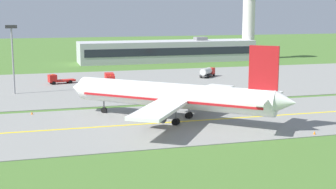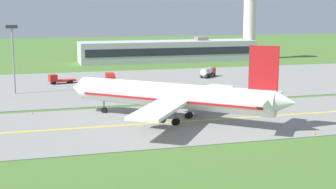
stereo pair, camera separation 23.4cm
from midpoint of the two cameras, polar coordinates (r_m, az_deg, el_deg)
name	(u,v)px [view 2 (the right image)]	position (r m, az deg, el deg)	size (l,w,h in m)	color
ground_plane	(187,122)	(78.87, 2.33, -3.21)	(500.00, 500.00, 0.00)	#47702D
taxiway_strip	(187,121)	(78.86, 2.33, -3.17)	(240.00, 28.00, 0.10)	gray
apron_pad	(173,82)	(121.21, 0.66, 1.44)	(140.00, 52.00, 0.10)	gray
taxiway_centreline	(187,121)	(78.84, 2.33, -3.13)	(220.00, 0.60, 0.01)	yellow
airplane_lead	(174,96)	(78.57, 0.80, -0.17)	(32.36, 29.99, 12.70)	white
service_truck_baggage	(208,72)	(130.28, 4.74, 2.66)	(5.64, 5.74, 2.65)	red
service_truck_fuel	(58,79)	(121.17, -12.69, 1.74)	(6.70, 3.56, 2.59)	red
service_truck_catering	(110,78)	(118.56, -6.72, 1.91)	(2.69, 6.14, 2.60)	red
terminal_building	(168,51)	(170.41, 0.05, 5.09)	(61.33, 13.12, 8.35)	#B2B2B7
control_tower	(250,12)	(180.55, 9.58, 9.47)	(7.60, 7.60, 28.23)	silver
apron_light_mast	(13,51)	(108.39, -17.63, 4.91)	(2.40, 0.50, 14.70)	gray
traffic_cone_near_edge	(314,133)	(73.68, 16.83, -4.33)	(0.44, 0.44, 0.60)	orange
traffic_cone_mid_edge	(32,113)	(87.05, -15.54, -2.11)	(0.44, 0.44, 0.60)	orange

